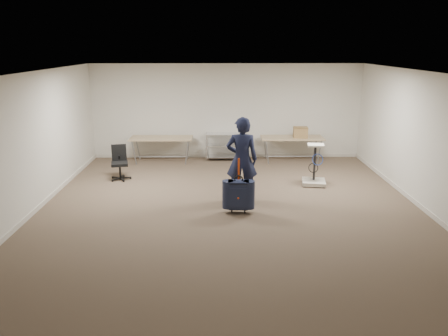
{
  "coord_description": "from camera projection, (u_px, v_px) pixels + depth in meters",
  "views": [
    {
      "loc": [
        -0.24,
        -8.46,
        3.3
      ],
      "look_at": [
        -0.13,
        0.3,
        0.83
      ],
      "focal_mm": 35.0,
      "sensor_mm": 36.0,
      "label": 1
    }
  ],
  "objects": [
    {
      "name": "person",
      "position": [
        242.0,
        160.0,
        9.39
      ],
      "size": [
        0.7,
        0.48,
        1.86
      ],
      "primitive_type": "imported",
      "rotation": [
        0.0,
        0.0,
        3.09
      ],
      "color": "black",
      "rests_on": "ground"
    },
    {
      "name": "office_chair",
      "position": [
        120.0,
        169.0,
        11.1
      ],
      "size": [
        0.53,
        0.53,
        0.88
      ],
      "color": "black",
      "rests_on": "ground"
    },
    {
      "name": "suitcase",
      "position": [
        238.0,
        195.0,
        8.81
      ],
      "size": [
        0.44,
        0.27,
        1.15
      ],
      "color": "black",
      "rests_on": "ground"
    },
    {
      "name": "room_shell",
      "position": [
        229.0,
        187.0,
        10.36
      ],
      "size": [
        8.0,
        9.0,
        9.0
      ],
      "color": "silver",
      "rests_on": "ground"
    },
    {
      "name": "ground",
      "position": [
        230.0,
        211.0,
        9.04
      ],
      "size": [
        9.0,
        9.0,
        0.0
      ],
      "primitive_type": "plane",
      "color": "#4D3D2F",
      "rests_on": "ground"
    },
    {
      "name": "folding_table_left",
      "position": [
        161.0,
        139.0,
        12.64
      ],
      "size": [
        1.8,
        0.75,
        0.73
      ],
      "color": "#99795D",
      "rests_on": "ground"
    },
    {
      "name": "equipment_cart",
      "position": [
        314.0,
        174.0,
        10.66
      ],
      "size": [
        0.63,
        0.63,
        1.02
      ],
      "color": "beige",
      "rests_on": "ground"
    },
    {
      "name": "cardboard_box",
      "position": [
        300.0,
        132.0,
        12.6
      ],
      "size": [
        0.43,
        0.33,
        0.3
      ],
      "primitive_type": "cube",
      "rotation": [
        0.0,
        0.0,
        -0.08
      ],
      "color": "olive",
      "rests_on": "folding_table_right"
    },
    {
      "name": "folding_table_right",
      "position": [
        292.0,
        139.0,
        12.68
      ],
      "size": [
        1.8,
        0.75,
        0.73
      ],
      "color": "#99795D",
      "rests_on": "ground"
    },
    {
      "name": "wire_shelf",
      "position": [
        227.0,
        145.0,
        12.96
      ],
      "size": [
        1.22,
        0.47,
        0.8
      ],
      "color": "silver",
      "rests_on": "ground"
    }
  ]
}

